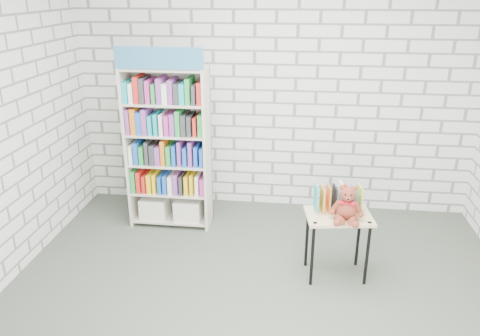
# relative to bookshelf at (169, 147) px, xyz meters

# --- Properties ---
(ground) EXTENTS (4.50, 4.50, 0.00)m
(ground) POSITION_rel_bookshelf_xyz_m (1.08, -1.36, -0.90)
(ground) COLOR #424A3E
(ground) RESTS_ON ground
(room_shell) EXTENTS (4.52, 4.02, 2.81)m
(room_shell) POSITION_rel_bookshelf_xyz_m (1.08, -1.36, 0.89)
(room_shell) COLOR silver
(room_shell) RESTS_ON ground
(bookshelf) EXTENTS (0.87, 0.34, 1.96)m
(bookshelf) POSITION_rel_bookshelf_xyz_m (0.00, 0.00, 0.00)
(bookshelf) COLOR beige
(bookshelf) RESTS_ON ground
(display_table) EXTENTS (0.62, 0.47, 0.62)m
(display_table) POSITION_rel_bookshelf_xyz_m (1.75, -0.82, -0.37)
(display_table) COLOR tan
(display_table) RESTS_ON ground
(table_books) EXTENTS (0.42, 0.23, 0.24)m
(table_books) POSITION_rel_bookshelf_xyz_m (1.74, -0.73, -0.16)
(table_books) COLOR teal
(table_books) RESTS_ON display_table
(teddy_bear) EXTENTS (0.29, 0.27, 0.31)m
(teddy_bear) POSITION_rel_bookshelf_xyz_m (1.80, -0.90, -0.15)
(teddy_bear) COLOR maroon
(teddy_bear) RESTS_ON display_table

